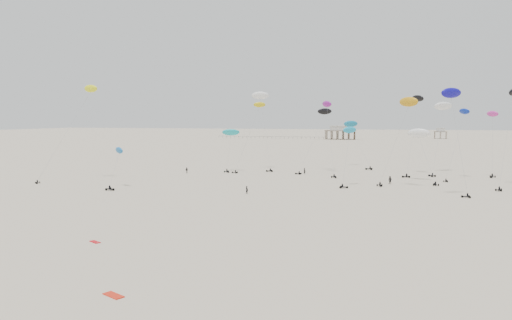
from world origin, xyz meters
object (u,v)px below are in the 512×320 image
(rig_4, at_px, (83,102))
(rig_9, at_px, (453,108))
(pavilion_small, at_px, (440,134))
(pavilion_main, at_px, (340,133))
(rig_0, at_px, (329,121))
(spectator_0, at_px, (247,194))

(rig_4, height_order, rig_9, rig_4)
(pavilion_small, distance_m, rig_9, 284.18)
(pavilion_main, xyz_separation_m, rig_9, (48.26, -253.01, 13.20))
(rig_0, distance_m, spectator_0, 45.86)
(rig_0, distance_m, rig_4, 65.34)
(rig_4, bearing_deg, rig_9, 149.06)
(spectator_0, bearing_deg, rig_4, 17.68)
(spectator_0, bearing_deg, pavilion_small, -67.91)
(rig_4, bearing_deg, rig_0, 177.64)
(pavilion_main, height_order, pavilion_small, pavilion_main)
(pavilion_main, xyz_separation_m, spectator_0, (8.11, -262.22, -4.22))
(pavilion_small, relative_size, spectator_0, 4.80)
(pavilion_main, relative_size, rig_0, 0.92)
(rig_9, height_order, spectator_0, rig_9)
(pavilion_small, relative_size, rig_9, 0.42)
(pavilion_main, bearing_deg, pavilion_small, 23.20)
(rig_0, height_order, rig_4, rig_4)
(pavilion_small, bearing_deg, rig_0, -101.43)
(rig_4, relative_size, spectator_0, 14.13)
(spectator_0, bearing_deg, rig_9, -133.03)
(pavilion_small, relative_size, rig_0, 0.39)
(pavilion_small, height_order, spectator_0, pavilion_small)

